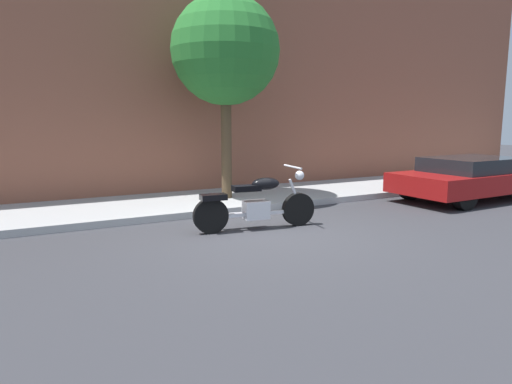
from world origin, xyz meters
name	(u,v)px	position (x,y,z in m)	size (l,w,h in m)	color
ground_plane	(267,233)	(0.00, 0.00, 0.00)	(60.00, 60.00, 0.00)	#38383D
sidewalk	(203,202)	(0.00, 3.00, 0.07)	(25.18, 2.63, 0.14)	#AAAAAA
building_facade	(177,31)	(0.00, 4.56, 4.07)	(25.18, 0.50, 8.13)	brown
motorcycle	(256,204)	(-0.04, 0.35, 0.45)	(2.25, 0.72, 1.11)	black
parked_car_red	(474,177)	(6.06, 0.57, 0.55)	(4.28, 1.90, 1.03)	black
street_tree	(225,51)	(0.53, 2.86, 3.41)	(2.40, 2.40, 4.64)	#4E3B27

